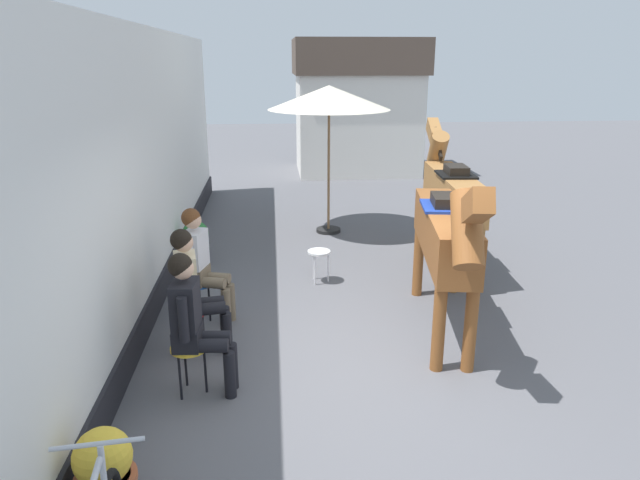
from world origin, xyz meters
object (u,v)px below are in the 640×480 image
object	(u,v)px
seated_visitor_far	(201,260)
seated_visitor_middle	(193,285)
flower_planter_nearest	(104,470)
saddled_horse_far	(451,190)
saddled_horse_near	(446,236)
flower_planter_farthest	(196,240)
cafe_parasol	(329,99)
seated_visitor_near	(193,317)
spare_stool_white	(319,255)

from	to	relation	value
seated_visitor_far	seated_visitor_middle	bearing A→B (deg)	-89.08
seated_visitor_middle	flower_planter_nearest	xyz separation A→B (m)	(-0.35, -2.23, -0.44)
seated_visitor_middle	saddled_horse_far	size ratio (longest dim) A/B	0.46
seated_visitor_far	saddled_horse_near	distance (m)	2.82
seated_visitor_far	flower_planter_farthest	bearing A→B (deg)	99.01
seated_visitor_middle	flower_planter_farthest	xyz separation A→B (m)	(-0.36, 2.97, -0.44)
seated_visitor_far	saddled_horse_far	size ratio (longest dim) A/B	0.46
flower_planter_nearest	cafe_parasol	world-z (taller)	cafe_parasol
flower_planter_farthest	cafe_parasol	world-z (taller)	cafe_parasol
seated_visitor_near	spare_stool_white	xyz separation A→B (m)	(1.37, 2.71, -0.38)
seated_visitor_far	saddled_horse_near	xyz separation A→B (m)	(2.75, -0.53, 0.38)
seated_visitor_far	spare_stool_white	world-z (taller)	seated_visitor_far
seated_visitor_far	flower_planter_nearest	distance (m)	3.08
seated_visitor_far	saddled_horse_far	world-z (taller)	saddled_horse_far
flower_planter_nearest	cafe_parasol	size ratio (longest dim) A/B	0.25
seated_visitor_near	saddled_horse_far	xyz separation A→B (m)	(3.37, 3.29, 0.38)
seated_visitor_near	seated_visitor_far	size ratio (longest dim) A/B	1.00
seated_visitor_near	seated_visitor_middle	size ratio (longest dim) A/B	1.00
cafe_parasol	seated_visitor_near	bearing A→B (deg)	-108.64
saddled_horse_far	seated_visitor_middle	bearing A→B (deg)	-144.07
saddled_horse_near	flower_planter_nearest	xyz separation A→B (m)	(-3.08, -2.50, -0.82)
seated_visitor_near	seated_visitor_far	bearing A→B (deg)	94.16
saddled_horse_near	saddled_horse_far	distance (m)	2.37
flower_planter_farthest	saddled_horse_far	bearing A→B (deg)	-6.83
flower_planter_farthest	seated_visitor_far	bearing A→B (deg)	-80.99
seated_visitor_near	saddled_horse_far	world-z (taller)	saddled_horse_far
seated_visitor_middle	spare_stool_white	world-z (taller)	seated_visitor_middle
flower_planter_farthest	seated_visitor_near	bearing A→B (deg)	-83.02
seated_visitor_middle	spare_stool_white	bearing A→B (deg)	52.82
seated_visitor_middle	spare_stool_white	size ratio (longest dim) A/B	3.02
flower_planter_farthest	cafe_parasol	bearing A→B (deg)	32.30
seated_visitor_near	saddled_horse_far	distance (m)	4.73
flower_planter_nearest	cafe_parasol	bearing A→B (deg)	71.67
seated_visitor_far	saddled_horse_far	distance (m)	3.90
cafe_parasol	seated_visitor_far	bearing A→B (deg)	-117.43
seated_visitor_far	saddled_horse_near	world-z (taller)	saddled_horse_near
seated_visitor_middle	saddled_horse_far	distance (m)	4.30
flower_planter_farthest	spare_stool_white	size ratio (longest dim) A/B	1.39
seated_visitor_middle	cafe_parasol	xyz separation A→B (m)	(1.84, 4.36, 1.59)
seated_visitor_near	seated_visitor_far	world-z (taller)	same
seated_visitor_middle	saddled_horse_far	world-z (taller)	saddled_horse_far
seated_visitor_far	cafe_parasol	bearing A→B (deg)	62.57
seated_visitor_middle	saddled_horse_far	xyz separation A→B (m)	(3.47, 2.52, 0.38)
flower_planter_nearest	cafe_parasol	distance (m)	7.24
seated_visitor_middle	seated_visitor_far	distance (m)	0.80
saddled_horse_near	seated_visitor_far	bearing A→B (deg)	168.98
spare_stool_white	flower_planter_farthest	bearing A→B (deg)	150.30
flower_planter_farthest	spare_stool_white	distance (m)	2.10
seated_visitor_middle	saddled_horse_near	distance (m)	2.77
seated_visitor_far	flower_planter_farthest	world-z (taller)	seated_visitor_far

